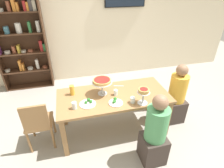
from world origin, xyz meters
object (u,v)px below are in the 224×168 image
at_px(salad_plate_far_diner, 88,103).
at_px(cutlery_knife_near, 161,98).
at_px(deep_dish_pizza_stand, 102,82).
at_px(personal_pizza_stand, 144,93).
at_px(diner_head_east, 176,98).
at_px(chair_head_west, 38,122).
at_px(water_glass_clear_spare, 116,92).
at_px(water_glass_clear_near, 133,100).
at_px(beer_glass_amber_tall, 72,90).
at_px(salad_plate_near_diner, 115,102).
at_px(cutlery_fork_near, 119,86).
at_px(bookshelf, 20,40).
at_px(diner_near_right, 155,135).
at_px(dining_table, 114,100).
at_px(water_glass_clear_far, 74,105).

distance_m(salad_plate_far_diner, cutlery_knife_near, 1.14).
xyz_separation_m(deep_dish_pizza_stand, personal_pizza_stand, (0.53, -0.41, -0.04)).
height_order(diner_head_east, personal_pizza_stand, diner_head_east).
distance_m(chair_head_west, water_glass_clear_spare, 1.27).
height_order(personal_pizza_stand, water_glass_clear_spare, personal_pizza_stand).
bearing_deg(water_glass_clear_near, beer_glass_amber_tall, 152.59).
height_order(diner_head_east, beer_glass_amber_tall, diner_head_east).
xyz_separation_m(chair_head_west, cutlery_knife_near, (1.90, -0.19, 0.26)).
relative_size(salad_plate_near_diner, salad_plate_far_diner, 0.88).
xyz_separation_m(water_glass_clear_near, cutlery_fork_near, (-0.07, 0.52, -0.04)).
xyz_separation_m(salad_plate_near_diner, salad_plate_far_diner, (-0.40, 0.08, -0.00)).
bearing_deg(water_glass_clear_spare, cutlery_fork_near, 63.57).
distance_m(chair_head_west, salad_plate_near_diner, 1.21).
relative_size(diner_head_east, beer_glass_amber_tall, 6.93).
height_order(bookshelf, diner_near_right, bookshelf).
relative_size(diner_near_right, personal_pizza_stand, 4.52).
relative_size(salad_plate_near_diner, beer_glass_amber_tall, 1.29).
bearing_deg(personal_pizza_stand, chair_head_west, 170.69).
bearing_deg(dining_table, water_glass_clear_far, -163.08).
bearing_deg(deep_dish_pizza_stand, chair_head_west, -171.71).
height_order(dining_table, diner_head_east, diner_head_east).
distance_m(deep_dish_pizza_stand, water_glass_clear_near, 0.55).
xyz_separation_m(water_glass_clear_near, water_glass_clear_far, (-0.86, 0.07, 0.01)).
distance_m(beer_glass_amber_tall, water_glass_clear_spare, 0.70).
height_order(diner_head_east, salad_plate_near_diner, diner_head_east).
height_order(diner_head_east, cutlery_knife_near, diner_head_east).
xyz_separation_m(deep_dish_pizza_stand, beer_glass_amber_tall, (-0.47, 0.10, -0.14)).
xyz_separation_m(diner_head_east, personal_pizza_stand, (-0.80, -0.30, 0.43)).
bearing_deg(cutlery_fork_near, chair_head_west, 29.74).
distance_m(chair_head_west, deep_dish_pizza_stand, 1.14).
bearing_deg(diner_head_east, deep_dish_pizza_stand, -4.52).
bearing_deg(water_glass_clear_far, dining_table, 16.92).
bearing_deg(deep_dish_pizza_stand, water_glass_clear_spare, -23.45).
height_order(salad_plate_near_diner, water_glass_clear_spare, water_glass_clear_spare).
distance_m(deep_dish_pizza_stand, salad_plate_near_diner, 0.38).
xyz_separation_m(personal_pizza_stand, cutlery_fork_near, (-0.21, 0.57, -0.18)).
relative_size(chair_head_west, personal_pizza_stand, 3.42).
bearing_deg(dining_table, deep_dish_pizza_stand, 152.56).
relative_size(diner_head_east, cutlery_fork_near, 6.39).
bearing_deg(cutlery_knife_near, salad_plate_near_diner, 153.78).
relative_size(salad_plate_near_diner, cutlery_fork_near, 1.19).
distance_m(chair_head_west, water_glass_clear_far, 0.65).
bearing_deg(chair_head_west, water_glass_clear_far, -12.81).
height_order(diner_near_right, salad_plate_near_diner, diner_near_right).
bearing_deg(salad_plate_near_diner, chair_head_west, 172.81).
distance_m(bookshelf, diner_near_right, 3.49).
bearing_deg(deep_dish_pizza_stand, salad_plate_far_diner, -140.41).
distance_m(cutlery_fork_near, cutlery_knife_near, 0.74).
height_order(personal_pizza_stand, salad_plate_near_diner, personal_pizza_stand).
xyz_separation_m(chair_head_west, water_glass_clear_spare, (1.23, 0.06, 0.30)).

